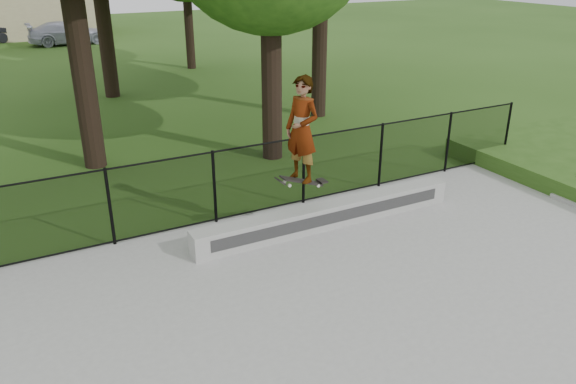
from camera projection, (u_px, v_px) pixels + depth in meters
The scene contains 5 objects.
grind_ledge at pixel (328, 215), 10.98m from camera, with size 5.60×0.40×0.47m, color #A6A6A1.
car_c at pixel (69, 33), 33.14m from camera, with size 1.85×4.18×1.32m, color #A9AABF.
skater_airborne at pixel (302, 131), 9.88m from camera, with size 0.81×0.81×2.12m.
chainlink_fence at pixel (214, 187), 10.94m from camera, with size 16.06×0.06×1.50m.
distant_building at pixel (2, 2), 35.64m from camera, with size 12.40×6.40×4.30m.
Camera 1 is at (-3.46, -3.70, 5.02)m, focal length 35.00 mm.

